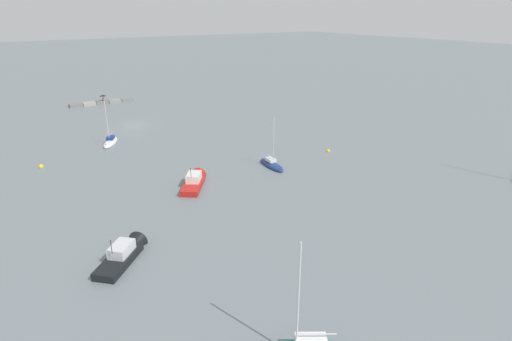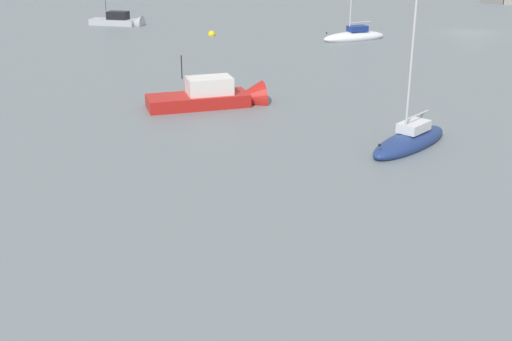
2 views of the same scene
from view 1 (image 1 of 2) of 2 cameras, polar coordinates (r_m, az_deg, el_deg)
The scene contains 10 objects.
ground_plane at distance 78.36m, azimuth -16.43°, elevation 5.94°, with size 500.00×500.00×0.00m, color slate.
seawall_pier at distance 98.86m, azimuth -20.29°, elevation 8.73°, with size 13.53×1.88×0.69m.
person_seated_maroon_left at distance 98.63m, azimuth -20.11°, elevation 9.08°, with size 0.40×0.60×0.73m.
umbrella_open_black at distance 98.66m, azimuth -20.20°, elevation 9.59°, with size 1.41×1.41×1.30m.
sailboat_navy_mid at distance 55.10m, azimuth 2.15°, elevation 0.81°, with size 2.00×5.49×7.02m.
sailboat_white_outer at distance 68.39m, azimuth -19.26°, elevation 3.70°, with size 4.11×5.59×7.32m.
motorboat_black_mid at distance 37.09m, azimuth -17.50°, elevation -10.81°, with size 5.52×5.61×3.38m.
motorboat_red_far at distance 49.88m, azimuth -8.36°, elevation -1.51°, with size 5.25×6.21×3.52m.
mooring_buoy_near at distance 61.88m, azimuth 9.85°, elevation 2.64°, with size 0.52×0.52×0.52m.
mooring_buoy_mid at distance 61.68m, azimuth -27.30°, elevation 0.48°, with size 0.62×0.62×0.62m.
Camera 1 is at (21.06, 72.95, 19.37)m, focal length 29.28 mm.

